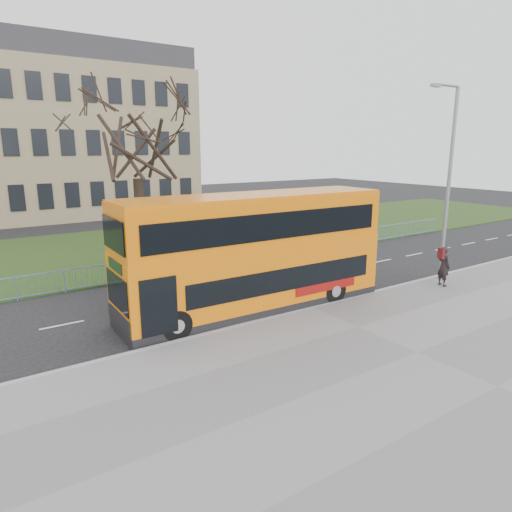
{
  "coord_description": "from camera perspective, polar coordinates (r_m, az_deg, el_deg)",
  "views": [
    {
      "loc": [
        -11.98,
        -15.12,
        6.58
      ],
      "look_at": [
        -1.09,
        1.0,
        1.95
      ],
      "focal_mm": 32.0,
      "sensor_mm": 36.0,
      "label": 1
    }
  ],
  "objects": [
    {
      "name": "ground",
      "position": [
        20.38,
        4.13,
        -5.47
      ],
      "size": [
        120.0,
        120.0,
        0.0
      ],
      "primitive_type": "plane",
      "color": "black",
      "rests_on": "ground"
    },
    {
      "name": "grass_verge",
      "position": [
        32.43,
        -11.65,
        1.49
      ],
      "size": [
        80.0,
        15.4,
        0.08
      ],
      "primitive_type": "cube",
      "color": "#233B15",
      "rests_on": "ground"
    },
    {
      "name": "pedestrian",
      "position": [
        23.49,
        22.41,
        -1.19
      ],
      "size": [
        0.61,
        0.78,
        1.91
      ],
      "primitive_type": "imported",
      "rotation": [
        0.0,
        0.0,
        1.34
      ],
      "color": "black",
      "rests_on": "pavement"
    },
    {
      "name": "guard_railing",
      "position": [
        25.53,
        -5.02,
        -0.32
      ],
      "size": [
        40.0,
        0.12,
        1.1
      ],
      "primitive_type": null,
      "color": "#668AB6",
      "rests_on": "ground"
    },
    {
      "name": "pavement",
      "position": [
        16.0,
        19.51,
        -11.47
      ],
      "size": [
        80.0,
        10.5,
        0.12
      ],
      "primitive_type": "cube",
      "color": "slate",
      "rests_on": "ground"
    },
    {
      "name": "bare_tree",
      "position": [
        26.69,
        -14.66,
        11.31
      ],
      "size": [
        8.01,
        8.01,
        11.45
      ],
      "primitive_type": null,
      "color": "black",
      "rests_on": "grass_verge"
    },
    {
      "name": "civic_building",
      "position": [
        50.6,
        -26.8,
        12.49
      ],
      "size": [
        30.0,
        15.0,
        14.0
      ],
      "primitive_type": "cube",
      "color": "#8C7758",
      "rests_on": "ground"
    },
    {
      "name": "street_lamp",
      "position": [
        23.9,
        22.85,
        9.02
      ],
      "size": [
        1.96,
        0.23,
        9.24
      ],
      "rotation": [
        0.0,
        0.0,
        -0.02
      ],
      "color": "gray",
      "rests_on": "pavement"
    },
    {
      "name": "kerb",
      "position": [
        19.24,
        6.99,
        -6.49
      ],
      "size": [
        80.0,
        0.2,
        0.14
      ],
      "primitive_type": "cube",
      "color": "#979699",
      "rests_on": "ground"
    },
    {
      "name": "yellow_bus",
      "position": [
        18.5,
        -0.09,
        0.77
      ],
      "size": [
        11.35,
        2.97,
        4.73
      ],
      "rotation": [
        0.0,
        0.0,
        -0.02
      ],
      "color": "orange",
      "rests_on": "ground"
    }
  ]
}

